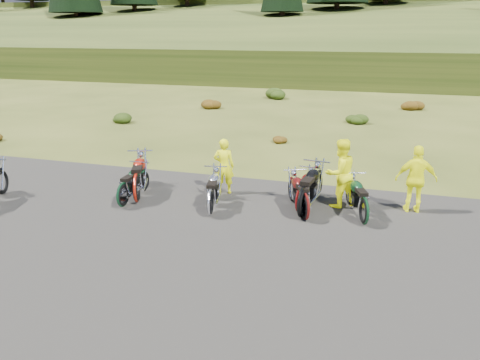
% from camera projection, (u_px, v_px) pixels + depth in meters
% --- Properties ---
extents(ground, '(300.00, 300.00, 0.00)m').
position_uv_depth(ground, '(213.00, 228.00, 11.34)').
color(ground, '#384115').
rests_on(ground, ground).
extents(gravel_pad, '(20.00, 12.00, 0.04)m').
position_uv_depth(gravel_pad, '(179.00, 266.00, 9.51)').
color(gravel_pad, black).
rests_on(gravel_pad, ground).
extents(hill_slope, '(300.00, 45.97, 9.37)m').
position_uv_depth(hill_slope, '(353.00, 68.00, 56.87)').
color(hill_slope, '#253612').
rests_on(hill_slope, ground).
extents(hill_plateau, '(300.00, 90.00, 9.17)m').
position_uv_depth(hill_plateau, '(370.00, 49.00, 111.52)').
color(hill_plateau, '#253612').
rests_on(hill_plateau, ground).
extents(shrub_1, '(1.03, 1.03, 0.61)m').
position_uv_depth(shrub_1, '(121.00, 117.00, 24.03)').
color(shrub_1, black).
rests_on(shrub_1, ground).
extents(shrub_2, '(1.30, 1.30, 0.77)m').
position_uv_depth(shrub_2, '(210.00, 103.00, 28.04)').
color(shrub_2, '#5C290B').
rests_on(shrub_2, ground).
extents(shrub_3, '(1.56, 1.56, 0.92)m').
position_uv_depth(shrub_3, '(276.00, 92.00, 32.05)').
color(shrub_3, black).
rests_on(shrub_3, ground).
extents(shrub_4, '(0.77, 0.77, 0.45)m').
position_uv_depth(shrub_4, '(278.00, 137.00, 19.75)').
color(shrub_4, '#5C290B').
rests_on(shrub_4, ground).
extents(shrub_5, '(1.03, 1.03, 0.61)m').
position_uv_depth(shrub_5, '(356.00, 118.00, 23.76)').
color(shrub_5, black).
rests_on(shrub_5, ground).
extents(shrub_6, '(1.30, 1.30, 0.77)m').
position_uv_depth(shrub_6, '(412.00, 103.00, 27.77)').
color(shrub_6, '#5C290B').
rests_on(shrub_6, ground).
extents(motorcycle_1, '(1.54, 2.38, 1.18)m').
position_uv_depth(motorcycle_1, '(137.00, 203.00, 12.99)').
color(motorcycle_1, '#9C190B').
rests_on(motorcycle_1, ground).
extents(motorcycle_2, '(0.71, 1.92, 0.99)m').
position_uv_depth(motorcycle_2, '(124.00, 207.00, 12.65)').
color(motorcycle_2, black).
rests_on(motorcycle_2, ground).
extents(motorcycle_3, '(1.04, 2.05, 1.03)m').
position_uv_depth(motorcycle_3, '(211.00, 216.00, 12.07)').
color(motorcycle_3, silver).
rests_on(motorcycle_3, ground).
extents(motorcycle_4, '(1.41, 2.03, 1.02)m').
position_uv_depth(motorcycle_4, '(305.00, 220.00, 11.80)').
color(motorcycle_4, '#4A0E0C').
rests_on(motorcycle_4, ground).
extents(motorcycle_5, '(1.02, 2.35, 1.20)m').
position_uv_depth(motorcycle_5, '(302.00, 218.00, 11.95)').
color(motorcycle_5, black).
rests_on(motorcycle_5, ground).
extents(motorcycle_6, '(0.79, 1.90, 0.97)m').
position_uv_depth(motorcycle_6, '(299.00, 212.00, 12.31)').
color(motorcycle_6, maroon).
rests_on(motorcycle_6, ground).
extents(motorcycle_7, '(1.24, 2.04, 1.02)m').
position_uv_depth(motorcycle_7, '(363.00, 225.00, 11.52)').
color(motorcycle_7, black).
rests_on(motorcycle_7, ground).
extents(person_middle, '(0.66, 0.50, 1.62)m').
position_uv_depth(person_middle, '(224.00, 167.00, 13.46)').
color(person_middle, '#F4F60C').
rests_on(person_middle, ground).
extents(person_right_a, '(1.14, 1.12, 1.85)m').
position_uv_depth(person_right_a, '(340.00, 174.00, 12.42)').
color(person_right_a, '#F4F60C').
rests_on(person_right_a, ground).
extents(person_right_b, '(1.08, 0.55, 1.77)m').
position_uv_depth(person_right_b, '(416.00, 180.00, 12.05)').
color(person_right_b, '#F4F60C').
rests_on(person_right_b, ground).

